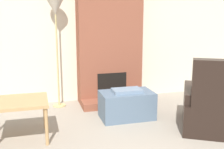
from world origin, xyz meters
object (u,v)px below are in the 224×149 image
object	(u,v)px
ottoman	(127,104)
side_table	(18,105)
armchair	(213,109)
floor_lamp_left	(56,14)

from	to	relation	value
ottoman	side_table	distance (m)	1.68
ottoman	side_table	size ratio (longest dim) A/B	1.09
armchair	side_table	world-z (taller)	armchair
side_table	ottoman	bearing A→B (deg)	12.43
ottoman	floor_lamp_left	bearing A→B (deg)	137.90
armchair	side_table	bearing A→B (deg)	20.85
side_table	floor_lamp_left	world-z (taller)	floor_lamp_left
ottoman	floor_lamp_left	xyz separation A→B (m)	(-0.99, 0.89, 1.41)
side_table	floor_lamp_left	xyz separation A→B (m)	(0.63, 1.25, 1.16)
ottoman	armchair	distance (m)	1.29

